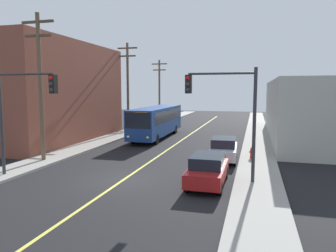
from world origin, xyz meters
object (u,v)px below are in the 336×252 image
object	(u,v)px
utility_pole_mid	(128,83)
parked_car_red	(208,169)
city_bus	(157,120)
parked_car_silver	(224,149)
fire_hydrant	(252,152)
traffic_signal_left_corner	(23,102)
traffic_signal_right_corner	(225,103)
utility_pole_far	(159,88)
utility_pole_near	(40,81)

from	to	relation	value
utility_pole_mid	parked_car_red	bearing A→B (deg)	-56.97
city_bus	parked_car_silver	size ratio (longest dim) A/B	2.73
parked_car_silver	fire_hydrant	size ratio (longest dim) A/B	5.32
parked_car_silver	traffic_signal_left_corner	xyz separation A→B (m)	(-10.30, -7.67, 3.46)
utility_pole_mid	traffic_signal_right_corner	world-z (taller)	utility_pole_mid
utility_pole_far	traffic_signal_left_corner	world-z (taller)	utility_pole_far
parked_car_silver	traffic_signal_right_corner	xyz separation A→B (m)	(0.52, -5.51, 3.46)
parked_car_silver	utility_pole_far	distance (m)	27.74
parked_car_red	utility_pole_near	bearing A→B (deg)	168.40
traffic_signal_right_corner	parked_car_red	bearing A→B (deg)	-137.73
utility_pole_far	utility_pole_near	bearing A→B (deg)	-89.81
traffic_signal_left_corner	traffic_signal_right_corner	distance (m)	11.04
utility_pole_far	fire_hydrant	xyz separation A→B (m)	(14.12, -23.98, -4.73)
utility_pole_near	fire_hydrant	world-z (taller)	utility_pole_near
traffic_signal_right_corner	utility_pole_mid	bearing A→B (deg)	125.63
parked_car_red	traffic_signal_left_corner	bearing A→B (deg)	-171.64
parked_car_silver	traffic_signal_left_corner	size ratio (longest dim) A/B	0.74
city_bus	utility_pole_near	size ratio (longest dim) A/B	1.23
utility_pole_near	traffic_signal_right_corner	xyz separation A→B (m)	(12.59, -1.74, -1.32)
utility_pole_far	traffic_signal_right_corner	bearing A→B (deg)	-67.11
parked_car_silver	parked_car_red	bearing A→B (deg)	-92.16
traffic_signal_left_corner	utility_pole_far	bearing A→B (deg)	93.30
city_bus	traffic_signal_right_corner	size ratio (longest dim) A/B	2.03
city_bus	utility_pole_mid	xyz separation A→B (m)	(-4.59, 3.30, 3.96)
utility_pole_mid	city_bus	bearing A→B (deg)	-35.74
utility_pole_near	traffic_signal_right_corner	world-z (taller)	utility_pole_near
city_bus	fire_hydrant	bearing A→B (deg)	-41.60
utility_pole_mid	traffic_signal_left_corner	xyz separation A→B (m)	(2.09, -20.19, -1.48)
utility_pole_far	traffic_signal_left_corner	size ratio (longest dim) A/B	1.56
utility_pole_near	traffic_signal_left_corner	distance (m)	4.49
parked_car_red	traffic_signal_left_corner	size ratio (longest dim) A/B	0.73
parked_car_red	parked_car_silver	bearing A→B (deg)	87.84
city_bus	traffic_signal_left_corner	size ratio (longest dim) A/B	2.03
parked_car_silver	utility_pole_far	world-z (taller)	utility_pole_far
traffic_signal_right_corner	city_bus	bearing A→B (deg)	119.50
parked_car_red	city_bus	bearing A→B (deg)	116.18
utility_pole_near	traffic_signal_left_corner	xyz separation A→B (m)	(1.77, -3.91, -1.32)
parked_car_silver	utility_pole_near	bearing A→B (deg)	-162.69
utility_pole_near	fire_hydrant	xyz separation A→B (m)	(14.03, 4.31, -5.04)
parked_car_red	utility_pole_far	bearing A→B (deg)	111.22
utility_pole_far	fire_hydrant	bearing A→B (deg)	-59.51
city_bus	utility_pole_far	bearing A→B (deg)	105.87
city_bus	parked_car_silver	world-z (taller)	city_bus
utility_pole_near	traffic_signal_left_corner	bearing A→B (deg)	-65.69
parked_car_silver	traffic_signal_left_corner	world-z (taller)	traffic_signal_left_corner
utility_pole_far	traffic_signal_left_corner	xyz separation A→B (m)	(1.86, -32.19, -1.01)
utility_pole_near	fire_hydrant	size ratio (longest dim) A/B	11.85
parked_car_silver	traffic_signal_right_corner	distance (m)	6.53
traffic_signal_left_corner	parked_car_silver	bearing A→B (deg)	36.67
parked_car_red	parked_car_silver	xyz separation A→B (m)	(0.23, 6.19, 0.00)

